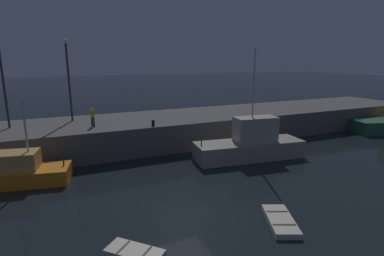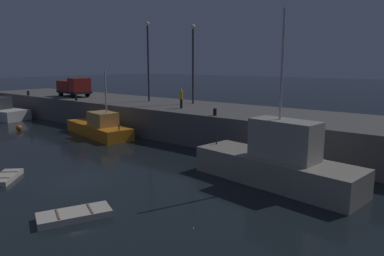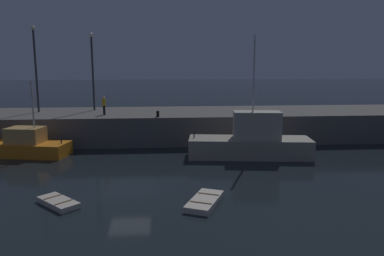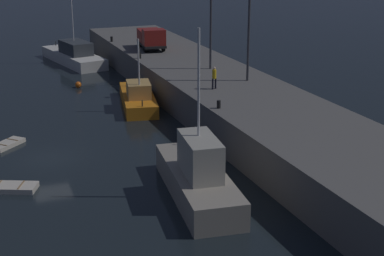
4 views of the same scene
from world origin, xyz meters
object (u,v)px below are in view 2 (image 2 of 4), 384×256
mooring_buoy_near (19,128)px  utility_truck (74,87)px  fishing_boat_orange (277,162)px  dockworker (181,97)px  bollard_west (76,98)px  rowboat_white_mid (5,177)px  lamp_post_west (148,56)px  dinghy_red_small (74,215)px  lamp_post_east (193,58)px  bollard_central (215,112)px  fishing_trawler_red (99,127)px  bollard_east (28,93)px

mooring_buoy_near → utility_truck: utility_truck is taller
utility_truck → fishing_boat_orange: bearing=-13.0°
dockworker → bollard_west: bearing=-171.7°
fishing_boat_orange → dockworker: size_ratio=5.67×
fishing_boat_orange → bollard_west: bearing=170.3°
dockworker → fishing_boat_orange: bearing=-27.1°
rowboat_white_mid → lamp_post_west: 21.14m
dockworker → mooring_buoy_near: bearing=-152.1°
dinghy_red_small → bollard_west: 26.02m
lamp_post_east → bollard_central: (6.67, -5.58, -4.32)m
dinghy_red_small → lamp_post_west: bearing=127.4°
dockworker → rowboat_white_mid: bearing=-90.6°
fishing_trawler_red → dockworker: size_ratio=5.21×
rowboat_white_mid → dockworker: dockworker is taller
dockworker → utility_truck: bearing=178.2°
bollard_central → lamp_post_west: bearing=159.4°
fishing_boat_orange → dinghy_red_small: bearing=-116.4°
fishing_boat_orange → bollard_east: (-36.71, 4.26, 1.78)m
utility_truck → bollard_central: size_ratio=9.47×
lamp_post_east → bollard_central: size_ratio=13.98×
utility_truck → dockworker: bearing=-1.8°
rowboat_white_mid → utility_truck: bearing=137.1°
lamp_post_west → bollard_west: size_ratio=15.35×
lamp_post_west → bollard_central: bearing=-20.6°
mooring_buoy_near → bollard_central: bollard_central is taller
lamp_post_west → fishing_trawler_red: bearing=-87.4°
dinghy_red_small → lamp_post_east: lamp_post_east is taller
dinghy_red_small → fishing_trawler_red: bearing=139.7°
dockworker → fishing_trawler_red: bearing=-146.5°
fishing_boat_orange → lamp_post_east: (-14.26, 10.21, 6.09)m
mooring_buoy_near → lamp_post_west: bearing=52.3°
dinghy_red_small → mooring_buoy_near: 24.34m
rowboat_white_mid → bollard_central: bearing=69.5°
rowboat_white_mid → dockworker: 16.36m
fishing_boat_orange → mooring_buoy_near: size_ratio=16.49×
dinghy_red_small → mooring_buoy_near: mooring_buoy_near is taller
bollard_west → lamp_post_east: bearing=25.2°
utility_truck → bollard_west: size_ratio=9.73×
fishing_boat_orange → bollard_central: bearing=148.6°
lamp_post_east → lamp_post_west: bearing=-168.6°
fishing_boat_orange → lamp_post_west: lamp_post_west is taller
fishing_trawler_red → lamp_post_east: size_ratio=1.18×
dinghy_red_small → utility_truck: (-25.72, 17.05, 3.79)m
bollard_west → bollard_east: size_ratio=0.94×
lamp_post_west → utility_truck: bearing=-169.5°
fishing_trawler_red → dockworker: bearing=33.5°
rowboat_white_mid → lamp_post_west: lamp_post_west is taller
fishing_trawler_red → bollard_central: bearing=12.0°
dinghy_red_small → lamp_post_west: (-14.62, 19.11, 7.46)m
fishing_boat_orange → rowboat_white_mid: fishing_boat_orange is taller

